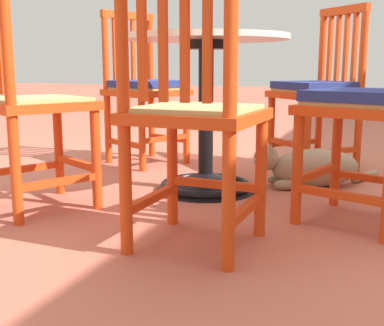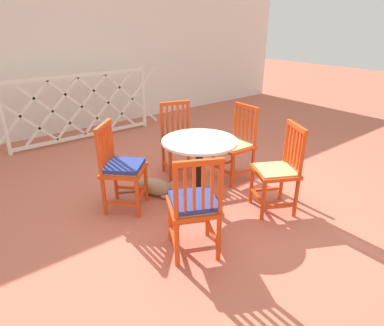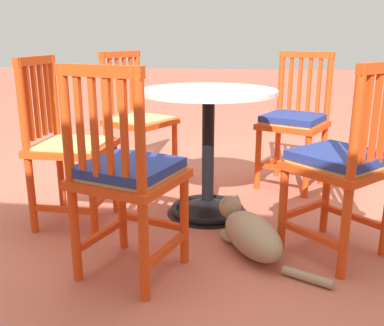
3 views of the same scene
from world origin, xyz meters
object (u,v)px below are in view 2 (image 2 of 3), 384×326
orange_chair_at_corner (122,169)px  orange_chair_by_planter (194,206)px  orange_chair_facing_out (278,171)px  tabby_cat (157,187)px  orange_chair_near_fence (179,141)px  orange_chair_tucked_in (236,145)px  cafe_table (199,180)px

orange_chair_at_corner → orange_chair_by_planter: 1.02m
orange_chair_facing_out → tabby_cat: size_ratio=1.56×
orange_chair_near_fence → tabby_cat: bearing=-151.8°
orange_chair_tucked_in → orange_chair_facing_out: 0.80m
cafe_table → orange_chair_tucked_in: (0.75, 0.21, 0.15)m
orange_chair_tucked_in → orange_chair_near_fence: 0.69m
orange_chair_by_planter → orange_chair_tucked_in: bearing=31.8°
orange_chair_tucked_in → orange_chair_facing_out: same height
cafe_table → orange_chair_by_planter: bearing=-132.8°
orange_chair_by_planter → tabby_cat: bearing=74.0°
orange_chair_near_fence → orange_chair_by_planter: size_ratio=1.00×
orange_chair_tucked_in → tabby_cat: (-0.99, 0.23, -0.34)m
orange_chair_by_planter → cafe_table: bearing=47.2°
orange_chair_tucked_in → orange_chair_at_corner: 1.42m
orange_chair_tucked_in → orange_chair_near_fence: same height
orange_chair_facing_out → cafe_table: bearing=134.2°
orange_chair_facing_out → tabby_cat: (-0.79, 1.02, -0.34)m
orange_chair_near_fence → orange_chair_at_corner: (-0.93, -0.29, 0.00)m
orange_chair_tucked_in → tabby_cat: orange_chair_tucked_in is taller
cafe_table → orange_chair_by_planter: (-0.54, -0.58, 0.16)m
cafe_table → orange_chair_at_corner: orange_chair_at_corner is taller
orange_chair_tucked_in → orange_chair_by_planter: bearing=-148.2°
orange_chair_facing_out → tabby_cat: 1.33m
orange_chair_near_fence → tabby_cat: size_ratio=1.56×
cafe_table → orange_chair_facing_out: orange_chair_facing_out is taller
orange_chair_facing_out → orange_chair_tucked_in: bearing=76.0°
orange_chair_tucked_in → orange_chair_near_fence: (-0.47, 0.51, 0.01)m
orange_chair_by_planter → tabby_cat: orange_chair_by_planter is taller
tabby_cat → orange_chair_near_fence: bearing=28.2°
cafe_table → orange_chair_by_planter: 0.81m
orange_chair_tucked_in → orange_chair_facing_out: size_ratio=1.00×
orange_chair_near_fence → orange_chair_facing_out: 1.32m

